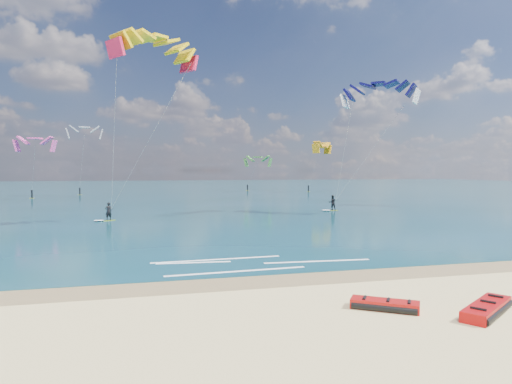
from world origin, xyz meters
TOP-DOWN VIEW (x-y plane):
  - ground at (0.00, 40.00)m, footprint 320.00×320.00m
  - wet_sand_strip at (0.00, 3.00)m, footprint 320.00×2.40m
  - sea at (0.00, 104.00)m, footprint 320.00×200.00m
  - packed_kite_left at (6.16, -3.21)m, footprint 3.37×2.77m
  - packed_kite_mid at (3.11, -1.92)m, footprint 2.64×2.30m
  - kitesurfer_main at (-5.61, 26.83)m, footprint 11.21×8.36m
  - kitesurfer_far at (19.32, 32.06)m, footprint 10.81×7.83m
  - shoreline_foam at (0.08, 6.67)m, footprint 11.40×3.65m
  - distant_kites at (-10.00, 80.31)m, footprint 87.06×34.31m

SIDE VIEW (x-z plane):
  - ground at x=0.00m, z-range 0.00..0.00m
  - packed_kite_left at x=6.16m, z-range -0.21..0.21m
  - packed_kite_mid at x=3.11m, z-range -0.19..0.19m
  - wet_sand_strip at x=0.00m, z-range 0.00..0.01m
  - sea at x=0.00m, z-range 0.00..0.04m
  - shoreline_foam at x=0.08m, z-range 0.04..0.05m
  - distant_kites at x=-10.00m, z-range -1.27..12.77m
  - kitesurfer_far at x=19.32m, z-range 0.39..16.57m
  - kitesurfer_main at x=-5.61m, z-range 0.24..18.03m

